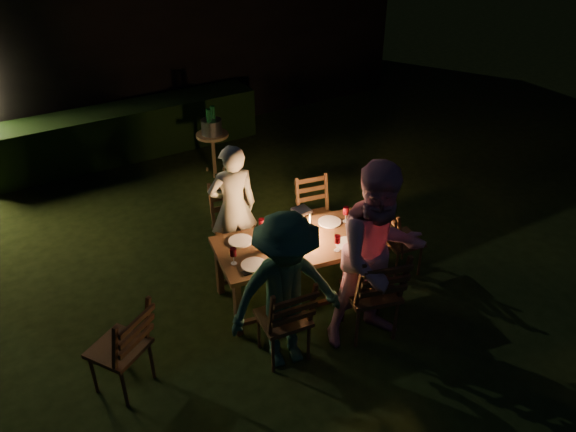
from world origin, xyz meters
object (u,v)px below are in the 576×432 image
chair_near_right (371,306)px  chair_spare (123,361)px  chair_end (399,251)px  bottle_table (275,235)px  chair_far_right (317,228)px  bottle_bucket_a (209,125)px  lantern (301,225)px  chair_near_left (284,331)px  side_table (212,139)px  person_opp_right (379,257)px  dining_table (298,247)px  chair_far_left (236,242)px  ice_bucket (212,127)px  person_house_side (233,207)px  bottle_bucket_b (213,122)px  person_opp_left (286,293)px

chair_near_right → chair_spare: bearing=-178.0°
chair_end → bottle_table: bearing=-92.3°
chair_far_right → bottle_bucket_a: 2.46m
chair_spare → bottle_bucket_a: 4.11m
lantern → chair_near_right: bearing=-74.2°
chair_near_left → side_table: bearing=81.1°
chair_far_right → bottle_table: size_ratio=3.27×
person_opp_right → side_table: bearing=98.0°
dining_table → chair_far_left: 0.95m
ice_bucket → person_house_side: bearing=-108.6°
ice_bucket → bottle_bucket_b: (0.05, 0.04, 0.05)m
chair_far_right → person_opp_left: person_opp_left is taller
person_opp_left → chair_near_left: bearing=88.5°
lantern → side_table: 3.09m
person_house_side → chair_far_right: bearing=177.1°
person_house_side → bottle_table: (0.05, -0.84, 0.09)m
chair_near_left → person_opp_left: size_ratio=0.62×
bottle_bucket_a → person_house_side: bearing=-107.7°
chair_spare → person_opp_right: bearing=-47.1°
side_table → bottle_bucket_a: 0.24m
chair_near_right → chair_far_left: bearing=126.0°
side_table → lantern: bearing=-97.2°
person_opp_right → bottle_table: bearing=130.5°
person_opp_right → bottle_bucket_a: size_ratio=5.89×
chair_end → lantern: size_ratio=2.59×
chair_far_right → side_table: chair_far_right is taller
bottle_bucket_a → dining_table: bearing=-97.3°
chair_far_right → person_opp_right: size_ratio=0.49×
chair_far_left → person_opp_right: bearing=119.0°
chair_near_left → ice_bucket: bearing=81.1°
chair_spare → lantern: bearing=-23.2°
chair_far_left → person_house_side: person_house_side is taller
chair_end → bottle_table: 1.59m
dining_table → person_opp_right: bearing=-61.2°
person_opp_left → person_house_side: bearing=90.0°
person_house_side → bottle_bucket_b: (0.79, 2.25, 0.06)m
chair_far_left → side_table: (0.75, 2.25, 0.26)m
lantern → bottle_table: 0.30m
chair_far_left → chair_end: 1.85m
chair_near_right → person_opp_right: (-0.01, -0.05, 0.61)m
chair_near_right → person_house_side: person_house_side is taller
chair_near_left → chair_end: size_ratio=1.08×
chair_near_left → chair_far_left: size_ratio=0.95×
dining_table → bottle_bucket_b: 3.18m
ice_bucket → chair_near_right: bearing=-92.0°
chair_end → bottle_bucket_a: size_ratio=2.83×
dining_table → person_opp_left: 0.95m
side_table → chair_far_right: bearing=-84.5°
person_opp_left → side_table: bearing=84.9°
bottle_bucket_a → side_table: bearing=38.7°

